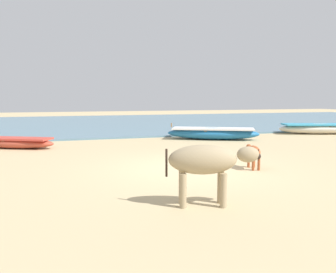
{
  "coord_description": "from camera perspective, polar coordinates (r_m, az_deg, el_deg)",
  "views": [
    {
      "loc": [
        -3.39,
        -8.49,
        1.9
      ],
      "look_at": [
        0.11,
        2.42,
        0.6
      ],
      "focal_mm": 36.58,
      "sensor_mm": 36.0,
      "label": 1
    }
  ],
  "objects": [
    {
      "name": "ground",
      "position": [
        9.34,
        3.91,
        -5.28
      ],
      "size": [
        80.0,
        80.0,
        0.0
      ],
      "primitive_type": "plane",
      "color": "tan"
    },
    {
      "name": "sea_water",
      "position": [
        25.99,
        -10.23,
        2.26
      ],
      "size": [
        60.0,
        20.0,
        0.08
      ],
      "primitive_type": "cube",
      "color": "slate",
      "rests_on": "ground"
    },
    {
      "name": "fishing_boat_3",
      "position": [
        14.16,
        -24.19,
        -0.9
      ],
      "size": [
        3.19,
        2.19,
        0.6
      ],
      "rotation": [
        0.0,
        0.0,
        2.66
      ],
      "color": "#B74733",
      "rests_on": "ground"
    },
    {
      "name": "fishing_boat_0",
      "position": [
        15.77,
        7.48,
        0.56
      ],
      "size": [
        4.22,
        2.86,
        0.74
      ],
      "rotation": [
        0.0,
        0.0,
        2.67
      ],
      "color": "#1E669E",
      "rests_on": "ground"
    },
    {
      "name": "cow_adult_dun",
      "position": [
        6.04,
        6.36,
        -4.24
      ],
      "size": [
        1.65,
        0.8,
        1.09
      ],
      "rotation": [
        0.0,
        0.0,
        6.0
      ],
      "color": "tan",
      "rests_on": "ground"
    },
    {
      "name": "calf_near_rust",
      "position": [
        9.46,
        14.06,
        -2.53
      ],
      "size": [
        0.44,
        0.95,
        0.63
      ],
      "rotation": [
        0.0,
        0.0,
        1.33
      ],
      "color": "#9E4C28",
      "rests_on": "ground"
    },
    {
      "name": "fishing_boat_2",
      "position": [
        19.75,
        23.99,
        1.25
      ],
      "size": [
        4.47,
        2.38,
        0.74
      ],
      "rotation": [
        0.0,
        0.0,
        5.97
      ],
      "color": "beige",
      "rests_on": "ground"
    }
  ]
}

